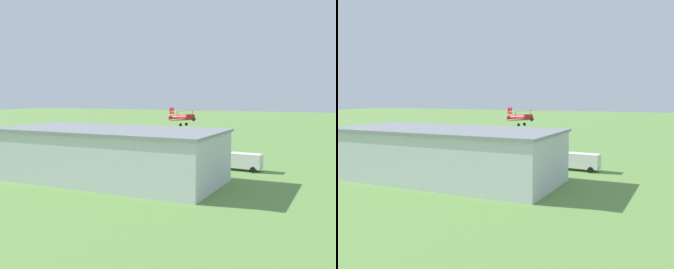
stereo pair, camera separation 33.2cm
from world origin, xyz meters
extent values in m
plane|color=#608C42|center=(0.00, 0.00, 0.00)|extent=(400.00, 400.00, 0.00)
cube|color=silver|center=(-4.48, 31.04, 3.64)|extent=(33.08, 16.00, 7.28)
cube|color=gray|center=(-4.48, 31.04, 7.46)|extent=(33.71, 16.63, 0.35)
cube|color=#384251|center=(-4.84, 23.80, 2.99)|extent=(10.00, 0.66, 5.97)
cylinder|color=#B21E1E|center=(-6.81, 6.97, 7.93)|extent=(5.93, 2.85, 1.58)
cone|color=black|center=(-9.89, 7.93, 7.70)|extent=(0.96, 1.00, 0.86)
cube|color=silver|center=(-7.46, 7.17, 7.71)|extent=(3.56, 7.85, 0.21)
cube|color=silver|center=(-7.90, 7.31, 9.27)|extent=(3.56, 7.85, 0.21)
cube|color=#B21E1E|center=(-4.42, 6.23, 9.19)|extent=(1.17, 0.45, 1.38)
cube|color=silver|center=(-4.34, 6.20, 8.12)|extent=(1.63, 2.75, 0.14)
cylinder|color=black|center=(-6.99, 8.02, 6.56)|extent=(0.65, 0.32, 0.64)
cylinder|color=black|center=(-7.55, 6.21, 6.56)|extent=(0.65, 0.32, 0.64)
cylinder|color=#332D28|center=(-6.94, 9.63, 8.49)|extent=(0.21, 0.13, 1.60)
cylinder|color=#332D28|center=(-8.42, 4.85, 8.49)|extent=(0.21, 0.13, 1.60)
cube|color=white|center=(10.54, 17.13, 0.67)|extent=(2.02, 4.77, 0.71)
cube|color=#2D3842|center=(10.54, 17.13, 1.31)|extent=(1.69, 2.70, 0.56)
cylinder|color=black|center=(9.75, 18.76, 0.32)|extent=(0.26, 0.65, 0.64)
cylinder|color=black|center=(11.51, 18.67, 0.32)|extent=(0.26, 0.65, 0.64)
cylinder|color=black|center=(9.58, 15.59, 0.32)|extent=(0.26, 0.65, 0.64)
cylinder|color=black|center=(11.33, 15.49, 0.32)|extent=(0.26, 0.65, 0.64)
cube|color=red|center=(16.73, 16.80, 0.71)|extent=(2.28, 4.81, 0.78)
cube|color=#2D3842|center=(16.73, 16.80, 1.36)|extent=(1.86, 2.75, 0.51)
cylinder|color=black|center=(15.98, 18.46, 0.32)|extent=(0.28, 0.66, 0.64)
cylinder|color=black|center=(17.80, 18.28, 0.32)|extent=(0.28, 0.66, 0.64)
cylinder|color=black|center=(15.66, 15.31, 0.32)|extent=(0.28, 0.66, 0.64)
cylinder|color=black|center=(17.48, 15.13, 0.32)|extent=(0.28, 0.66, 0.64)
cube|color=slate|center=(24.10, 15.36, 0.70)|extent=(2.38, 4.88, 0.76)
cube|color=#2D3842|center=(24.10, 15.36, 1.36)|extent=(1.90, 2.81, 0.57)
cylinder|color=black|center=(23.42, 17.05, 0.32)|extent=(0.30, 0.66, 0.64)
cylinder|color=black|center=(25.20, 16.82, 0.32)|extent=(0.30, 0.66, 0.64)
cylinder|color=black|center=(23.01, 13.89, 0.32)|extent=(0.30, 0.66, 0.64)
cylinder|color=black|center=(24.79, 13.66, 0.32)|extent=(0.30, 0.66, 0.64)
cube|color=orange|center=(30.15, 16.66, 0.71)|extent=(1.92, 4.37, 0.78)
cube|color=#2D3842|center=(30.15, 16.66, 1.41)|extent=(1.61, 2.48, 0.62)
cylinder|color=black|center=(29.40, 18.16, 0.32)|extent=(0.26, 0.65, 0.64)
cylinder|color=black|center=(29.23, 15.25, 0.32)|extent=(0.26, 0.65, 0.64)
cylinder|color=black|center=(30.89, 15.15, 0.32)|extent=(0.26, 0.65, 0.64)
cube|color=#2D4C8C|center=(-17.86, 16.17, 1.48)|extent=(2.44, 2.44, 2.00)
cube|color=silver|center=(-21.58, 16.61, 1.69)|extent=(5.52, 2.81, 2.41)
cylinder|color=black|center=(-18.02, 17.30, 0.48)|extent=(0.99, 0.39, 0.96)
cylinder|color=black|center=(-18.28, 15.11, 0.48)|extent=(0.99, 0.39, 0.96)
cylinder|color=black|center=(-23.03, 17.89, 0.48)|extent=(0.99, 0.39, 0.96)
cylinder|color=black|center=(-23.29, 15.70, 0.48)|extent=(0.99, 0.39, 0.96)
cylinder|color=navy|center=(0.92, 11.91, 0.45)|extent=(0.37, 0.37, 0.89)
cylinder|color=#72338C|center=(0.92, 11.91, 1.21)|extent=(0.43, 0.43, 0.63)
sphere|color=#D8AD84|center=(0.92, 11.91, 1.65)|extent=(0.24, 0.24, 0.24)
cylinder|color=navy|center=(8.98, 12.48, 0.42)|extent=(0.45, 0.45, 0.83)
cylinder|color=beige|center=(8.98, 12.48, 1.13)|extent=(0.53, 0.53, 0.59)
sphere|color=brown|center=(8.98, 12.48, 1.54)|extent=(0.23, 0.23, 0.23)
cylinder|color=#33723F|center=(6.33, 16.22, 0.43)|extent=(0.40, 0.40, 0.86)
cylinder|color=#B23333|center=(6.33, 16.22, 1.17)|extent=(0.47, 0.47, 0.61)
sphere|color=#9E704C|center=(6.33, 16.22, 1.59)|extent=(0.23, 0.23, 0.23)
camera|label=1|loc=(-34.32, 82.01, 12.82)|focal=43.04mm
camera|label=2|loc=(-34.63, 81.89, 12.82)|focal=43.04mm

